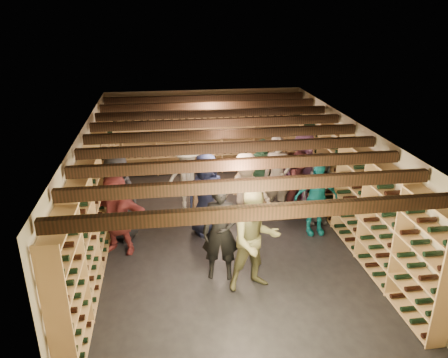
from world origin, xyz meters
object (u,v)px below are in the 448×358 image
Objects in this scene: person_0 at (118,197)px; person_9 at (188,178)px; person_7 at (277,177)px; person_3 at (245,192)px; crate_loose at (257,203)px; person_8 at (300,183)px; crate_stack_right at (245,185)px; person_4 at (316,198)px; person_10 at (261,173)px; person_12 at (319,188)px; person_1 at (221,232)px; person_6 at (207,194)px; crate_stack_left at (202,200)px; person_11 at (303,169)px; person_5 at (117,214)px; person_2 at (255,240)px.

person_0 is 1.86m from person_9.
person_3 is at bearing -147.46° from person_7.
person_8 is at bearing -29.44° from crate_loose.
crate_stack_right is 2.58m from person_4.
person_4 is 0.94× the size of person_10.
person_12 reaches higher than person_4.
crate_stack_right is at bearing 82.66° from person_1.
person_1 is (1.90, -1.72, -0.02)m from person_0.
person_4 is 2.33m from person_6.
person_10 is 1.05× the size of person_12.
person_8 is 0.55m from person_12.
person_7 is at bearing 156.61° from person_8.
person_0 is 1.09× the size of person_10.
crate_loose is 1.89m from person_4.
person_1 is at bearing -86.59° from person_9.
person_9 is (-0.33, -0.00, 0.58)m from crate_stack_left.
person_0 is at bearing -148.98° from crate_stack_left.
person_6 is at bearing 102.46° from person_1.
person_9 reaches higher than crate_stack_left.
person_5 is at bearing 176.08° from person_11.
person_1 reaches higher than person_10.
person_10 is at bearing 65.90° from person_2.
crate_stack_left is 0.31× the size of person_11.
person_0 reaches higher than crate_stack_right.
person_5 is at bearing 178.15° from person_6.
crate_loose is at bearing 75.34° from person_1.
person_11 is at bearing 50.19° from person_2.
person_11 reaches higher than person_12.
person_7 reaches higher than person_4.
person_4 is at bearing -10.12° from person_3.
person_10 is at bearing -72.94° from crate_stack_right.
person_4 is at bearing -64.01° from crate_stack_right.
crate_stack_left is 1.56m from person_10.
person_8 is 2.63m from person_9.
person_0 is 1.14× the size of person_12.
person_11 is (1.11, 0.00, 0.84)m from crate_loose.
person_3 is 1.13× the size of person_8.
person_7 is at bearing 32.62° from person_0.
person_3 is at bearing 179.29° from person_8.
crate_stack_right is 1.65m from person_11.
crate_stack_right is 0.34× the size of person_3.
crate_loose is at bearing 122.15° from person_4.
crate_loose is at bearing 138.48° from person_12.
person_6 is (1.83, 0.51, 0.07)m from person_5.
crate_loose is 0.30× the size of person_9.
person_2 is 2.93m from person_7.
crate_stack_left is 0.35× the size of person_12.
person_6 is (-0.00, -1.14, 0.65)m from crate_stack_left.
person_8 is at bearing -50.72° from crate_stack_right.
person_2 reaches higher than crate_stack_left.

